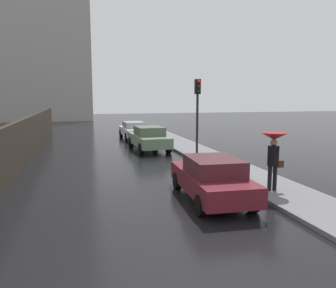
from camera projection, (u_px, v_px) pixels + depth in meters
name	position (u px, v px, depth m)	size (l,w,h in m)	color
car_maroon_near_kerb	(212.00, 178.00, 10.90)	(1.95, 4.37, 1.41)	maroon
car_green_mid_road	(149.00, 138.00, 20.94)	(2.04, 4.55, 1.49)	slate
car_white_behind_camera	(133.00, 130.00, 26.50)	(1.82, 4.40, 1.36)	silver
pedestrian_with_umbrella_near	(274.00, 146.00, 11.41)	(0.91, 0.91, 1.99)	black
traffic_light	(198.00, 103.00, 17.42)	(0.26, 0.39, 4.05)	black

